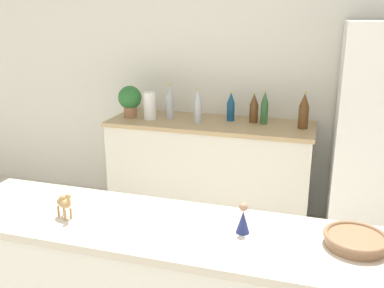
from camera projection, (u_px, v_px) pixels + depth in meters
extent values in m
cube|color=silver|center=(275.00, 76.00, 3.76)|extent=(8.00, 0.06, 2.55)
cube|color=silver|center=(210.00, 172.00, 3.84)|extent=(1.74, 0.60, 0.87)
cube|color=tan|center=(210.00, 124.00, 3.71)|extent=(1.77, 0.63, 0.03)
cube|color=beige|center=(186.00, 232.00, 1.79)|extent=(2.19, 0.51, 0.03)
cylinder|color=#9E6B47|center=(130.00, 112.00, 3.86)|extent=(0.12, 0.12, 0.10)
sphere|color=#2D7033|center=(130.00, 98.00, 3.82)|extent=(0.21, 0.21, 0.21)
cylinder|color=white|center=(150.00, 106.00, 3.76)|extent=(0.11, 0.11, 0.24)
cylinder|color=brown|center=(303.00, 117.00, 3.46)|extent=(0.08, 0.08, 0.19)
cone|color=brown|center=(305.00, 99.00, 3.42)|extent=(0.08, 0.08, 0.11)
cylinder|color=gold|center=(305.00, 92.00, 3.40)|extent=(0.03, 0.03, 0.01)
cylinder|color=#B2B7BC|center=(170.00, 108.00, 3.80)|extent=(0.08, 0.08, 0.19)
cone|color=#B2B7BC|center=(170.00, 91.00, 3.76)|extent=(0.08, 0.08, 0.11)
cylinder|color=gold|center=(169.00, 85.00, 3.74)|extent=(0.03, 0.03, 0.01)
cylinder|color=#B2B7BC|center=(198.00, 112.00, 3.63)|extent=(0.07, 0.07, 0.19)
cone|color=#B2B7BC|center=(198.00, 95.00, 3.59)|extent=(0.06, 0.06, 0.11)
cylinder|color=gold|center=(198.00, 88.00, 3.57)|extent=(0.02, 0.02, 0.01)
cylinder|color=navy|center=(231.00, 112.00, 3.72)|extent=(0.07, 0.07, 0.16)
cone|color=navy|center=(231.00, 97.00, 3.68)|extent=(0.06, 0.06, 0.09)
cylinder|color=gold|center=(231.00, 92.00, 3.67)|extent=(0.02, 0.02, 0.01)
cylinder|color=brown|center=(254.00, 113.00, 3.65)|extent=(0.07, 0.07, 0.16)
cone|color=brown|center=(254.00, 99.00, 3.62)|extent=(0.07, 0.07, 0.09)
cylinder|color=gold|center=(255.00, 93.00, 3.60)|extent=(0.03, 0.03, 0.01)
cylinder|color=#2D6033|center=(264.00, 113.00, 3.61)|extent=(0.06, 0.06, 0.18)
cone|color=#2D6033|center=(265.00, 97.00, 3.57)|extent=(0.06, 0.06, 0.10)
cylinder|color=gold|center=(265.00, 91.00, 3.55)|extent=(0.02, 0.02, 0.01)
cylinder|color=#8C6647|center=(355.00, 241.00, 1.64)|extent=(0.23, 0.23, 0.04)
torus|color=#8C6647|center=(356.00, 237.00, 1.63)|extent=(0.24, 0.24, 0.02)
ellipsoid|color=tan|center=(64.00, 203.00, 1.86)|extent=(0.10, 0.08, 0.05)
sphere|color=tan|center=(63.00, 198.00, 1.85)|extent=(0.03, 0.03, 0.03)
cylinder|color=tan|center=(69.00, 201.00, 1.82)|extent=(0.02, 0.02, 0.04)
sphere|color=tan|center=(68.00, 196.00, 1.82)|extent=(0.03, 0.03, 0.03)
cylinder|color=tan|center=(71.00, 213.00, 1.86)|extent=(0.01, 0.01, 0.05)
cylinder|color=tan|center=(65.00, 215.00, 1.84)|extent=(0.01, 0.01, 0.05)
cylinder|color=tan|center=(64.00, 209.00, 1.90)|extent=(0.01, 0.01, 0.05)
cylinder|color=tan|center=(58.00, 211.00, 1.88)|extent=(0.01, 0.01, 0.05)
cone|color=navy|center=(243.00, 222.00, 1.74)|extent=(0.06, 0.06, 0.10)
sphere|color=#A37A5B|center=(244.00, 207.00, 1.72)|extent=(0.04, 0.04, 0.04)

